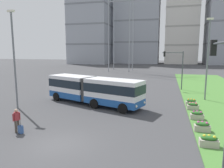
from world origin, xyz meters
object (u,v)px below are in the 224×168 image
(traffic_light_near_right, at_px, (222,87))
(apartment_tower_westcentre, at_px, (138,12))
(flower_planter_1, at_px, (202,126))
(streetlight_left, at_px, (14,56))
(rolling_suitcase, at_px, (21,129))
(flower_planter_3, at_px, (193,106))
(flower_planter_2, at_px, (197,115))
(traffic_light_far_right, at_px, (176,64))
(flower_planter_4, at_px, (191,102))
(articulated_bus, at_px, (93,90))
(pedestrian_crossing, at_px, (17,119))
(flower_planter_0, at_px, (209,141))
(car_maroon_sedan, at_px, (90,82))
(streetlight_median, at_px, (208,56))
(apartment_tower_west, at_px, (91,27))
(apartment_tower_centre, at_px, (181,20))

(traffic_light_near_right, relative_size, apartment_tower_westcentre, 0.13)
(flower_planter_1, xyz_separation_m, streetlight_left, (-17.56, 2.24, 4.93))
(rolling_suitcase, xyz_separation_m, flower_planter_3, (12.60, 9.57, 0.11))
(flower_planter_2, relative_size, traffic_light_far_right, 0.19)
(flower_planter_1, distance_m, flower_planter_4, 7.61)
(articulated_bus, distance_m, flower_planter_4, 10.76)
(pedestrian_crossing, height_order, traffic_light_far_right, traffic_light_far_right)
(articulated_bus, distance_m, flower_planter_0, 13.48)
(car_maroon_sedan, distance_m, traffic_light_far_right, 14.10)
(car_maroon_sedan, distance_m, streetlight_left, 15.88)
(streetlight_median, height_order, apartment_tower_westcentre, apartment_tower_westcentre)
(apartment_tower_west, bearing_deg, traffic_light_near_right, -66.66)
(car_maroon_sedan, relative_size, flower_planter_0, 4.11)
(flower_planter_2, xyz_separation_m, apartment_tower_westcentre, (-17.41, 88.81, 24.45))
(articulated_bus, bearing_deg, flower_planter_3, 1.15)
(rolling_suitcase, bearing_deg, traffic_light_far_right, 61.89)
(flower_planter_1, bearing_deg, traffic_light_far_right, 94.51)
(traffic_light_far_right, relative_size, apartment_tower_west, 0.16)
(pedestrian_crossing, xyz_separation_m, flower_planter_2, (13.05, 6.23, -0.58))
(apartment_tower_centre, bearing_deg, streetlight_median, -90.95)
(articulated_bus, distance_m, flower_planter_2, 11.00)
(apartment_tower_west, bearing_deg, articulated_bus, -69.79)
(flower_planter_2, height_order, apartment_tower_centre, apartment_tower_centre)
(flower_planter_0, bearing_deg, flower_planter_2, 90.00)
(traffic_light_near_right, relative_size, apartment_tower_west, 0.18)
(flower_planter_3, height_order, traffic_light_near_right, traffic_light_near_right)
(pedestrian_crossing, relative_size, apartment_tower_westcentre, 0.03)
(flower_planter_4, bearing_deg, streetlight_left, -163.01)
(flower_planter_2, xyz_separation_m, flower_planter_4, (0.00, 4.79, 0.00))
(pedestrian_crossing, relative_size, flower_planter_2, 1.58)
(car_maroon_sedan, xyz_separation_m, apartment_tower_west, (-23.96, 66.03, 17.02))
(flower_planter_3, distance_m, traffic_light_near_right, 12.93)
(rolling_suitcase, xyz_separation_m, traffic_light_near_right, (12.20, -2.73, 4.06))
(car_maroon_sedan, height_order, streetlight_median, streetlight_median)
(flower_planter_0, xyz_separation_m, traffic_light_near_right, (-0.40, -3.75, 3.95))
(car_maroon_sedan, bearing_deg, apartment_tower_centre, 76.85)
(flower_planter_0, distance_m, traffic_light_near_right, 5.46)
(flower_planter_2, bearing_deg, flower_planter_1, -90.00)
(apartment_tower_west, height_order, apartment_tower_westcentre, apartment_tower_westcentre)
(flower_planter_0, distance_m, apartment_tower_westcentre, 98.89)
(streetlight_left, bearing_deg, flower_planter_1, -7.28)
(apartment_tower_centre, bearing_deg, apartment_tower_westcentre, -168.10)
(pedestrian_crossing, bearing_deg, apartment_tower_westcentre, 92.62)
(rolling_suitcase, height_order, apartment_tower_centre, apartment_tower_centre)
(rolling_suitcase, relative_size, traffic_light_far_right, 0.17)
(car_maroon_sedan, bearing_deg, apartment_tower_west, 109.95)
(articulated_bus, distance_m, streetlight_left, 8.69)
(traffic_light_near_right, bearing_deg, flower_planter_1, 86.39)
(flower_planter_0, relative_size, flower_planter_3, 1.00)
(pedestrian_crossing, relative_size, apartment_tower_west, 0.05)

